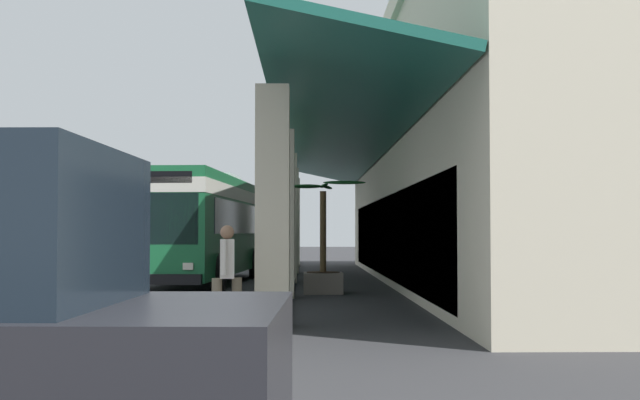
% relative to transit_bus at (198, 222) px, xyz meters
% --- Properties ---
extents(ground, '(120.00, 120.00, 0.00)m').
position_rel_transit_bus_xyz_m(ground, '(-2.71, 8.16, -1.85)').
color(ground, '#2D2D30').
extents(curb_strip, '(35.59, 0.50, 0.12)m').
position_rel_transit_bus_xyz_m(curb_strip, '(-0.51, 2.64, -1.79)').
color(curb_strip, '#9E998E').
rests_on(curb_strip, ground).
extents(plaza_building, '(29.96, 16.85, 7.76)m').
position_rel_transit_bus_xyz_m(plaza_building, '(-0.51, 12.27, 2.03)').
color(plaza_building, beige).
rests_on(plaza_building, ground).
extents(transit_bus, '(11.36, 3.36, 3.34)m').
position_rel_transit_bus_xyz_m(transit_bus, '(0.00, 0.00, 0.00)').
color(transit_bus, '#196638').
rests_on(transit_bus, ground).
extents(pedestrian, '(0.67, 0.46, 1.65)m').
position_rel_transit_bus_xyz_m(pedestrian, '(11.78, 1.96, -0.93)').
color(pedestrian, '#726651').
rests_on(pedestrian, ground).
extents(potted_palm, '(2.05, 1.93, 2.86)m').
position_rel_transit_bus_xyz_m(potted_palm, '(3.95, 3.65, -1.23)').
color(potted_palm, gray).
rests_on(potted_palm, ground).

